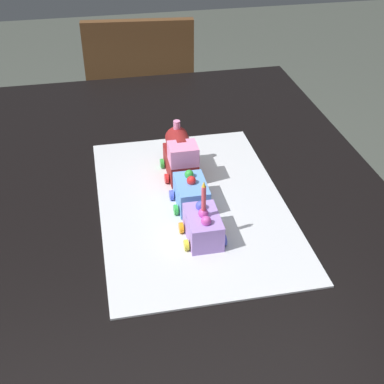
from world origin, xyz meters
The scene contains 7 objects.
dining_table centered at (0.00, 0.00, 0.63)m, with size 1.40×1.00×0.74m.
chair centered at (-1.03, 0.05, 0.47)m, with size 0.44×0.44×0.86m.
cake_board centered at (0.05, 0.04, 0.74)m, with size 0.60×0.40×0.00m, color silver.
cake_locomotive centered at (-0.08, 0.04, 0.79)m, with size 0.14×0.08×0.12m.
cake_car_caboose_sky_blue centered at (0.05, 0.04, 0.77)m, with size 0.10×0.08×0.07m.
cake_car_tanker_lavender centered at (0.17, 0.04, 0.77)m, with size 0.10×0.08×0.07m.
birthday_candle centered at (0.17, 0.04, 0.85)m, with size 0.01×0.01×0.07m.
Camera 1 is at (0.98, -0.15, 1.43)m, focal length 50.27 mm.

